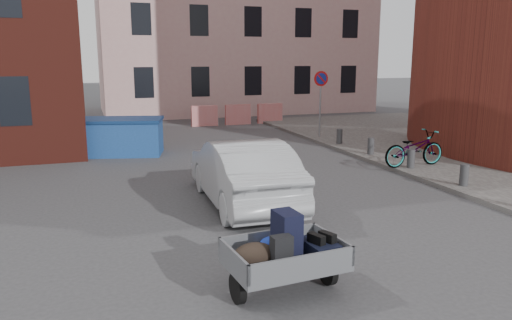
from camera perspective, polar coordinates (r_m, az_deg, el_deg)
name	(u,v)px	position (r m, az deg, el deg)	size (l,w,h in m)	color
ground	(255,232)	(9.78, -0.09, -8.18)	(120.00, 120.00, 0.00)	#38383A
sidewalk	(501,157)	(18.44, 26.24, 0.30)	(9.00, 24.00, 0.12)	#474442
no_parking_sign	(321,90)	(20.32, 7.40, 7.93)	(0.60, 0.09, 2.65)	gray
bollards	(411,158)	(15.35, 17.30, 0.17)	(0.22, 9.02, 0.55)	#3A3A3D
barriers	(238,115)	(24.93, -2.06, 5.21)	(4.70, 0.18, 1.00)	red
trailer	(284,254)	(7.17, 3.24, -10.62)	(1.69, 1.87, 1.20)	black
dumpster	(118,136)	(17.85, -15.45, 2.61)	(3.28, 2.24, 1.26)	#1F4A95
silver_car	(243,172)	(11.36, -1.55, -1.36)	(1.61, 4.61, 1.52)	#A0A3A7
bicycle	(414,149)	(15.54, 17.61, 1.26)	(0.71, 2.03, 1.07)	black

